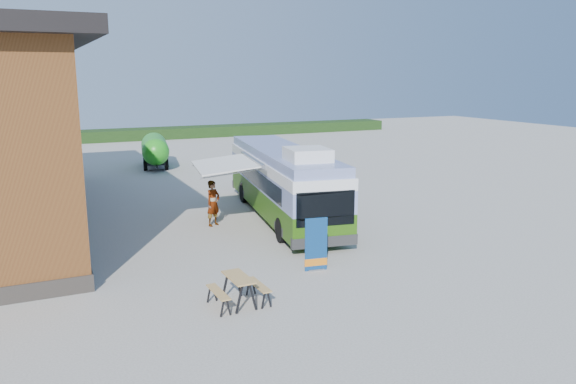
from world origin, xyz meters
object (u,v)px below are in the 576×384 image
bus (283,180)px  picnic_table (238,284)px  banner (316,249)px  slurry_tanker (155,149)px  person_a (213,203)px  person_b (245,184)px

bus → picnic_table: (-4.95, -8.11, -1.03)m
banner → slurry_tanker: (-0.34, 22.11, 0.52)m
person_a → slurry_tanker: slurry_tanker is taller
person_b → slurry_tanker: (-1.79, 12.06, 0.37)m
person_a → person_b: bearing=23.6°
person_b → banner: bearing=45.5°
bus → person_b: bus is taller
banner → slurry_tanker: slurry_tanker is taller
bus → banner: (-1.85, -6.59, -0.93)m
bus → person_b: 3.58m
banner → person_a: size_ratio=0.91×
bus → person_a: bus is taller
person_a → slurry_tanker: 15.67m
picnic_table → slurry_tanker: size_ratio=0.25×
person_a → person_b: size_ratio=1.10×
slurry_tanker → bus: bearing=-71.9°
banner → person_a: bearing=110.2°
slurry_tanker → banner: bearing=-79.0°
picnic_table → person_b: 12.44m
picnic_table → slurry_tanker: slurry_tanker is taller
person_b → slurry_tanker: 12.19m
bus → person_b: (-0.40, 3.47, -0.78)m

